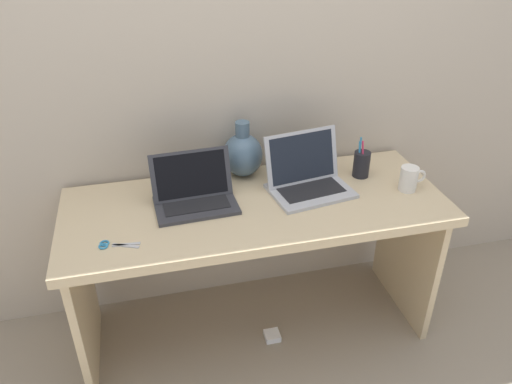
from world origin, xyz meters
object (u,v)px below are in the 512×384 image
green_vase (243,154)px  power_brick (272,336)px  scissors (112,245)px  laptop_right (307,175)px  pen_cup (361,164)px  coffee_mug (409,178)px  laptop_left (194,191)px

green_vase → power_brick: bearing=-80.4°
scissors → laptop_right: bearing=15.5°
laptop_right → scissors: 0.84m
laptop_right → pen_cup: size_ratio=1.98×
coffee_mug → pen_cup: pen_cup is taller
green_vase → laptop_right: bearing=-37.8°
coffee_mug → power_brick: 0.96m
laptop_left → coffee_mug: size_ratio=2.87×
green_vase → scissors: size_ratio=1.71×
laptop_left → pen_cup: (0.75, 0.05, 0.01)m
power_brick → laptop_left: bearing=154.3°
scissors → power_brick: size_ratio=2.11×
green_vase → scissors: bearing=-144.5°
laptop_right → scissors: bearing=-164.5°
green_vase → pen_cup: size_ratio=1.36×
laptop_left → laptop_right: bearing=0.9°
coffee_mug → power_brick: (-0.60, -0.04, -0.75)m
laptop_left → power_brick: (0.30, -0.14, -0.75)m
laptop_right → power_brick: (-0.18, -0.15, -0.75)m
pen_cup → power_brick: (-0.45, -0.20, -0.75)m
pen_cup → green_vase: bearing=164.7°
power_brick → scissors: bearing=-173.4°
green_vase → laptop_left: bearing=-142.0°
laptop_right → green_vase: (-0.24, 0.18, 0.04)m
green_vase → scissors: green_vase is taller
laptop_right → pen_cup: (0.27, 0.04, -0.00)m
coffee_mug → power_brick: bearing=-176.4°
green_vase → power_brick: size_ratio=3.60×
green_vase → pen_cup: 0.53m
laptop_left → green_vase: size_ratio=1.33×
pen_cup → laptop_left: bearing=-176.0°
pen_cup → power_brick: size_ratio=2.64×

